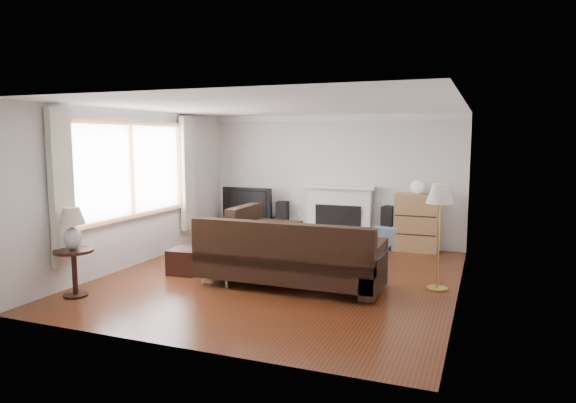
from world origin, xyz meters
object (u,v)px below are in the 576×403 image
at_px(floor_lamp, 439,237).
at_px(coffee_table, 326,251).
at_px(tv_stand, 250,228).
at_px(side_table, 75,273).
at_px(sectional_sofa, 290,255).
at_px(bookshelf, 416,223).

bearing_deg(floor_lamp, coffee_table, 154.36).
relative_size(tv_stand, side_table, 1.45).
bearing_deg(tv_stand, floor_lamp, -30.32).
height_order(coffee_table, side_table, side_table).
height_order(sectional_sofa, floor_lamp, floor_lamp).
bearing_deg(sectional_sofa, floor_lamp, 16.96).
xyz_separation_m(bookshelf, sectional_sofa, (-1.34, -2.91, -0.08)).
xyz_separation_m(tv_stand, sectional_sofa, (1.99, -2.88, 0.22)).
height_order(tv_stand, floor_lamp, floor_lamp).
relative_size(sectional_sofa, floor_lamp, 1.90).
relative_size(sectional_sofa, side_table, 4.43).
bearing_deg(tv_stand, bookshelf, 0.52).
bearing_deg(floor_lamp, bookshelf, 104.20).
xyz_separation_m(bookshelf, coffee_table, (-1.27, -1.43, -0.33)).
xyz_separation_m(sectional_sofa, floor_lamp, (1.93, 0.59, 0.28)).
bearing_deg(coffee_table, floor_lamp, -30.00).
bearing_deg(coffee_table, bookshelf, 43.94).
distance_m(tv_stand, bookshelf, 3.34).
bearing_deg(bookshelf, floor_lamp, -75.80).
relative_size(bookshelf, coffee_table, 1.05).
height_order(tv_stand, side_table, side_table).
distance_m(coffee_table, side_table, 3.86).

